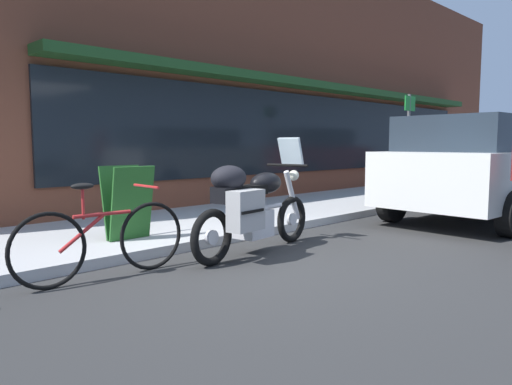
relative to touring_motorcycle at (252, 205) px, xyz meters
name	(u,v)px	position (x,y,z in m)	size (l,w,h in m)	color
ground_plane	(259,263)	(-0.22, -0.34, -0.60)	(80.00, 80.00, 0.00)	#2E2E2E
storefront_building	(319,80)	(5.83, 3.53, 2.30)	(20.10, 0.90, 5.90)	brown
sidewalk_curb	(427,189)	(8.78, 2.02, -0.54)	(30.00, 2.71, 0.12)	#B1B1B1
touring_motorcycle	(252,205)	(0.00, 0.00, 0.00)	(2.18, 0.85, 1.39)	black
parked_bicycle	(103,240)	(-1.72, 0.30, -0.21)	(1.75, 0.48, 0.94)	black
parked_minivan	(488,166)	(4.83, -0.93, 0.33)	(4.75, 2.31, 1.73)	silver
sandwich_board_sign	(128,202)	(-0.83, 1.36, -0.02)	(0.55, 0.41, 0.91)	#1E511E
parking_sign_pole	(408,136)	(6.07, 1.22, 0.87)	(0.44, 0.07, 2.27)	#59595B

